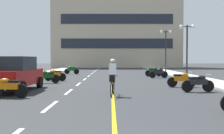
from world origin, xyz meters
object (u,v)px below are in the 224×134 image
(motorcycle_2, at_px, (9,87))
(motorcycle_8, at_px, (154,71))
(motorcycle_5, at_px, (47,76))
(motorcycle_9, at_px, (72,70))
(motorcycle_4, at_px, (182,79))
(cyclist_rider, at_px, (113,76))
(street_lamp_mid, at_px, (187,38))
(motorcycle_7, at_px, (159,73))
(motorcycle_6, at_px, (55,75))
(parked_car_near, at_px, (16,74))
(motorcycle_3, at_px, (198,83))
(street_lamp_far, at_px, (166,41))

(motorcycle_2, bearing_deg, motorcycle_8, 57.74)
(motorcycle_5, distance_m, motorcycle_9, 10.64)
(motorcycle_4, distance_m, cyclist_rider, 5.46)
(street_lamp_mid, height_order, cyclist_rider, street_lamp_mid)
(motorcycle_7, xyz_separation_m, motorcycle_9, (-8.60, 5.74, 0.00))
(motorcycle_6, bearing_deg, parked_car_near, -96.93)
(motorcycle_8, bearing_deg, motorcycle_4, -89.65)
(motorcycle_4, height_order, motorcycle_8, same)
(parked_car_near, relative_size, motorcycle_7, 2.49)
(motorcycle_7, bearing_deg, motorcycle_8, 91.77)
(motorcycle_3, bearing_deg, motorcycle_4, 95.69)
(motorcycle_7, bearing_deg, parked_car_near, -135.74)
(motorcycle_5, relative_size, cyclist_rider, 0.96)
(motorcycle_3, distance_m, motorcycle_4, 2.22)
(motorcycle_4, relative_size, motorcycle_7, 1.00)
(parked_car_near, xyz_separation_m, motorcycle_6, (0.74, 6.10, -0.44))
(motorcycle_3, xyz_separation_m, motorcycle_5, (-8.87, 4.69, 0.00))
(street_lamp_mid, relative_size, motorcycle_5, 2.76)
(motorcycle_7, xyz_separation_m, cyclist_rider, (-4.17, -10.88, 0.41))
(parked_car_near, xyz_separation_m, motorcycle_7, (9.29, 9.05, -0.44))
(motorcycle_3, bearing_deg, motorcycle_9, 119.89)
(motorcycle_6, relative_size, motorcycle_7, 1.00)
(motorcycle_6, relative_size, motorcycle_8, 1.01)
(street_lamp_mid, distance_m, cyclist_rider, 13.60)
(street_lamp_far, bearing_deg, motorcycle_2, -118.48)
(street_lamp_far, relative_size, motorcycle_5, 3.06)
(motorcycle_3, xyz_separation_m, motorcycle_9, (-8.81, 15.33, 0.00))
(street_lamp_mid, bearing_deg, parked_car_near, -141.22)
(street_lamp_far, distance_m, cyclist_rider, 21.71)
(street_lamp_mid, relative_size, motorcycle_3, 2.74)
(motorcycle_3, height_order, motorcycle_7, same)
(motorcycle_9, bearing_deg, cyclist_rider, -75.08)
(street_lamp_mid, relative_size, motorcycle_9, 2.77)
(motorcycle_5, relative_size, motorcycle_9, 1.00)
(motorcycle_4, bearing_deg, motorcycle_2, -154.78)
(parked_car_near, height_order, motorcycle_3, parked_car_near)
(motorcycle_3, distance_m, motorcycle_6, 10.99)
(motorcycle_7, bearing_deg, street_lamp_mid, 11.80)
(parked_car_near, xyz_separation_m, cyclist_rider, (5.11, -1.83, -0.03))
(motorcycle_3, bearing_deg, motorcycle_7, 91.25)
(street_lamp_mid, bearing_deg, motorcycle_3, -103.64)
(street_lamp_mid, relative_size, motorcycle_2, 2.74)
(motorcycle_3, height_order, motorcycle_4, same)
(motorcycle_6, distance_m, motorcycle_9, 8.70)
(motorcycle_2, bearing_deg, motorcycle_9, 89.67)
(motorcycle_6, bearing_deg, motorcycle_3, -37.15)
(parked_car_near, xyz_separation_m, motorcycle_8, (9.22, 11.25, -0.44))
(street_lamp_mid, bearing_deg, motorcycle_7, -168.20)
(motorcycle_5, bearing_deg, parked_car_near, -98.52)
(motorcycle_4, bearing_deg, motorcycle_3, -84.31)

